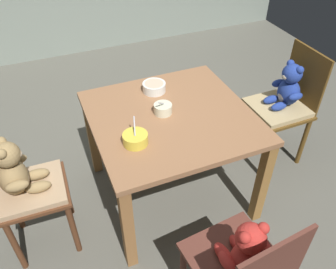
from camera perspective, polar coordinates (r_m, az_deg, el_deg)
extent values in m
cube|color=#5B594F|center=(2.63, 0.42, -9.50)|extent=(5.20, 5.20, 0.04)
cube|color=#906241|center=(2.14, 0.51, 2.89)|extent=(0.98, 0.96, 0.04)
cube|color=olive|center=(2.01, -6.64, -15.22)|extent=(0.06, 0.06, 0.67)
cube|color=olive|center=(2.29, 15.24, -7.78)|extent=(0.06, 0.06, 0.67)
cube|color=olive|center=(2.60, -12.36, -0.30)|extent=(0.06, 0.06, 0.67)
cube|color=olive|center=(2.82, 5.35, 4.14)|extent=(0.06, 0.06, 0.67)
cube|color=brown|center=(2.73, 17.43, 3.81)|extent=(0.42, 0.41, 0.02)
cube|color=brown|center=(2.73, 21.74, 8.66)|extent=(0.02, 0.38, 0.45)
cylinder|color=brown|center=(2.87, 11.67, 1.24)|extent=(0.04, 0.04, 0.44)
cylinder|color=brown|center=(2.67, 15.65, -3.11)|extent=(0.04, 0.04, 0.44)
cylinder|color=brown|center=(3.06, 17.32, 2.85)|extent=(0.04, 0.04, 0.44)
cylinder|color=brown|center=(2.87, 21.42, -1.09)|extent=(0.04, 0.04, 0.44)
cube|color=tan|center=(2.71, 17.54, 4.29)|extent=(0.39, 0.38, 0.04)
ellipsoid|color=navy|center=(2.69, 19.27, 6.65)|extent=(0.15, 0.18, 0.20)
ellipsoid|color=beige|center=(2.67, 18.42, 6.28)|extent=(0.05, 0.10, 0.12)
sphere|color=navy|center=(2.61, 19.81, 9.41)|extent=(0.14, 0.14, 0.14)
ellipsoid|color=beige|center=(2.58, 18.90, 9.04)|extent=(0.05, 0.06, 0.04)
sphere|color=navy|center=(2.62, 19.57, 10.98)|extent=(0.05, 0.05, 0.05)
sphere|color=navy|center=(2.56, 20.94, 9.92)|extent=(0.05, 0.05, 0.05)
ellipsoid|color=navy|center=(2.73, 17.77, 8.08)|extent=(0.11, 0.06, 0.06)
ellipsoid|color=navy|center=(2.61, 20.32, 5.89)|extent=(0.11, 0.06, 0.06)
ellipsoid|color=navy|center=(2.70, 16.62, 5.54)|extent=(0.13, 0.06, 0.06)
ellipsoid|color=navy|center=(2.64, 17.82, 4.43)|extent=(0.13, 0.06, 0.06)
cube|color=#532E1A|center=(2.15, -21.33, -8.81)|extent=(0.40, 0.38, 0.02)
cylinder|color=#532E1A|center=(2.21, -15.33, -14.76)|extent=(0.04, 0.04, 0.44)
cylinder|color=#532E1A|center=(2.41, -16.47, -8.98)|extent=(0.04, 0.04, 0.44)
cylinder|color=#532E1A|center=(2.25, -23.85, -16.47)|extent=(0.04, 0.04, 0.44)
cylinder|color=#532E1A|center=(2.45, -24.10, -10.62)|extent=(0.04, 0.04, 0.44)
cube|color=tan|center=(2.13, -21.51, -8.30)|extent=(0.37, 0.35, 0.04)
ellipsoid|color=#987B4E|center=(2.06, -24.17, -6.38)|extent=(0.16, 0.19, 0.21)
ellipsoid|color=#CDB18E|center=(2.06, -22.72, -6.28)|extent=(0.06, 0.10, 0.13)
sphere|color=#987B4E|center=(1.95, -25.10, -3.06)|extent=(0.14, 0.14, 0.14)
ellipsoid|color=#CDB18E|center=(1.95, -23.62, -2.97)|extent=(0.05, 0.06, 0.04)
sphere|color=#987B4E|center=(1.89, -25.81, -2.91)|extent=(0.05, 0.05, 0.05)
sphere|color=#987B4E|center=(1.96, -25.82, -1.08)|extent=(0.05, 0.05, 0.05)
ellipsoid|color=#987B4E|center=(1.96, -23.63, -7.77)|extent=(0.12, 0.06, 0.06)
ellipsoid|color=#987B4E|center=(2.11, -23.84, -3.82)|extent=(0.12, 0.06, 0.06)
ellipsoid|color=#987B4E|center=(2.06, -20.58, -8.11)|extent=(0.14, 0.07, 0.06)
ellipsoid|color=#987B4E|center=(2.13, -20.80, -6.19)|extent=(0.14, 0.07, 0.06)
cube|color=#582D23|center=(1.79, 10.91, -19.60)|extent=(0.45, 0.45, 0.02)
cylinder|color=#582D23|center=(2.12, 11.21, -17.18)|extent=(0.04, 0.04, 0.44)
ellipsoid|color=#B62D27|center=(1.67, 12.92, -19.43)|extent=(0.19, 0.16, 0.20)
ellipsoid|color=beige|center=(1.70, 11.84, -18.45)|extent=(0.10, 0.06, 0.12)
sphere|color=#B62D27|center=(1.55, 13.51, -16.30)|extent=(0.14, 0.14, 0.14)
ellipsoid|color=beige|center=(1.58, 12.35, -15.30)|extent=(0.06, 0.05, 0.04)
sphere|color=#B62D27|center=(1.53, 15.47, -14.68)|extent=(0.05, 0.05, 0.05)
sphere|color=#B62D27|center=(1.49, 12.59, -16.28)|extent=(0.05, 0.05, 0.05)
ellipsoid|color=#B62D27|center=(1.70, 15.24, -16.94)|extent=(0.07, 0.12, 0.05)
ellipsoid|color=#B62D27|center=(1.62, 9.72, -20.00)|extent=(0.07, 0.12, 0.05)
ellipsoid|color=#B62D27|center=(1.79, 11.71, -17.48)|extent=(0.07, 0.13, 0.06)
ellipsoid|color=#B62D27|center=(1.75, 9.12, -18.86)|extent=(0.07, 0.13, 0.06)
cylinder|color=beige|center=(2.13, -0.84, 4.26)|extent=(0.11, 0.11, 0.06)
cylinder|color=beige|center=(2.15, -0.84, 3.71)|extent=(0.06, 0.06, 0.01)
cylinder|color=#CDB888|center=(2.12, -0.85, 4.84)|extent=(0.09, 0.09, 0.01)
cylinder|color=#BCBCC1|center=(2.08, -1.16, 5.19)|extent=(0.06, 0.06, 0.06)
ellipsoid|color=#BCBCC1|center=(2.13, -0.75, 4.85)|extent=(0.04, 0.04, 0.01)
cylinder|color=yellow|center=(1.91, -5.41, -0.72)|extent=(0.14, 0.14, 0.06)
cylinder|color=yellow|center=(1.93, -5.36, -1.31)|extent=(0.08, 0.08, 0.01)
cylinder|color=beige|center=(1.90, -5.46, -0.13)|extent=(0.12, 0.12, 0.01)
cylinder|color=#BCBCC1|center=(1.90, -5.55, 1.41)|extent=(0.04, 0.10, 0.07)
ellipsoid|color=#BCBCC1|center=(1.89, -5.44, -0.42)|extent=(0.03, 0.04, 0.01)
cylinder|color=silver|center=(2.34, -2.33, 7.80)|extent=(0.16, 0.16, 0.06)
cylinder|color=silver|center=(2.36, -2.31, 7.29)|extent=(0.09, 0.09, 0.01)
cylinder|color=#D3B093|center=(2.33, -2.34, 8.31)|extent=(0.13, 0.13, 0.01)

